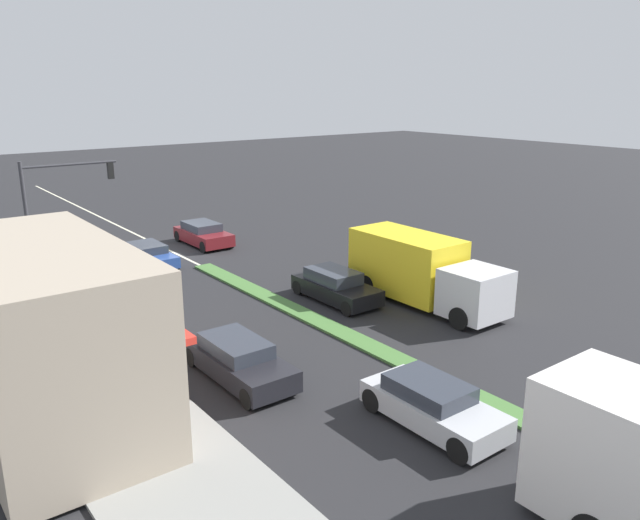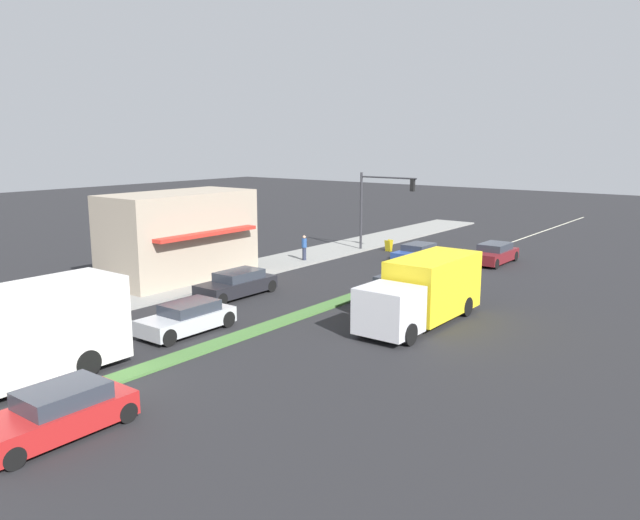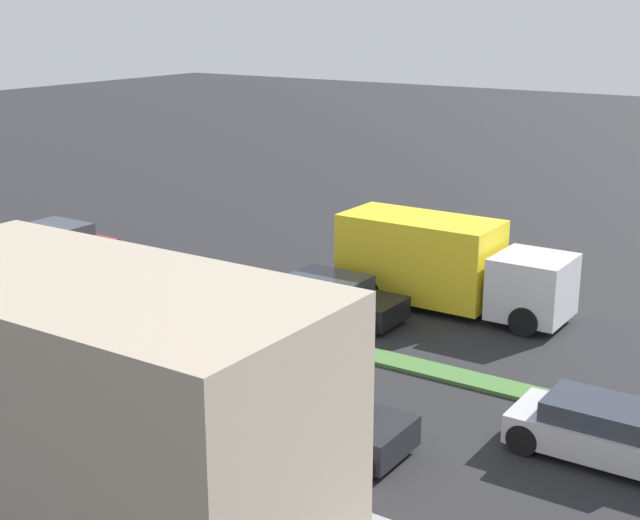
# 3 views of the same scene
# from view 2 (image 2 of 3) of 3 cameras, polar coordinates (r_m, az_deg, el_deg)

# --- Properties ---
(ground_plane) EXTENTS (160.00, 160.00, 0.00)m
(ground_plane) POSITION_cam_2_polar(r_m,az_deg,el_deg) (28.52, -2.67, -5.43)
(ground_plane) COLOR #232326
(sidewalk_right) EXTENTS (4.00, 73.00, 0.12)m
(sidewalk_right) POSITION_cam_2_polar(r_m,az_deg,el_deg) (34.50, -14.74, -2.78)
(sidewalk_right) COLOR gray
(sidewalk_right) RESTS_ON ground
(median_strip) EXTENTS (0.90, 46.00, 0.10)m
(median_strip) POSITION_cam_2_polar(r_m,az_deg,el_deg) (22.74, -17.66, -10.14)
(median_strip) COLOR #477538
(median_strip) RESTS_ON ground
(lane_marking_center) EXTENTS (0.16, 60.00, 0.01)m
(lane_marking_center) POSITION_cam_2_polar(r_m,az_deg,el_deg) (43.47, 12.79, 0.02)
(lane_marking_center) COLOR beige
(lane_marking_center) RESTS_ON ground
(building_corner_store) EXTENTS (4.84, 8.77, 4.97)m
(building_corner_store) POSITION_cam_2_polar(r_m,az_deg,el_deg) (36.92, -12.74, 2.22)
(building_corner_store) COLOR tan
(building_corner_store) RESTS_ON sidewalk_right
(traffic_signal_main) EXTENTS (4.59, 0.34, 5.60)m
(traffic_signal_main) POSITION_cam_2_polar(r_m,az_deg,el_deg) (44.93, 5.32, 5.61)
(traffic_signal_main) COLOR #333338
(traffic_signal_main) RESTS_ON sidewalk_right
(pedestrian) EXTENTS (0.34, 0.34, 1.67)m
(pedestrian) POSITION_cam_2_polar(r_m,az_deg,el_deg) (41.53, -1.45, 1.18)
(pedestrian) COLOR #282D42
(pedestrian) RESTS_ON sidewalk_right
(warning_aframe_sign) EXTENTS (0.45, 0.53, 0.84)m
(warning_aframe_sign) POSITION_cam_2_polar(r_m,az_deg,el_deg) (45.84, 6.30, 1.32)
(warning_aframe_sign) COLOR yellow
(warning_aframe_sign) RESTS_ON ground
(delivery_truck) EXTENTS (2.44, 7.50, 2.87)m
(delivery_truck) POSITION_cam_2_polar(r_m,az_deg,el_deg) (28.01, 9.46, -2.76)
(delivery_truck) COLOR silver
(delivery_truck) RESTS_ON ground
(hatchback_red) EXTENTS (1.87, 4.10, 1.35)m
(hatchback_red) POSITION_cam_2_polar(r_m,az_deg,el_deg) (19.06, -22.81, -12.75)
(hatchback_red) COLOR #AD1E1E
(hatchback_red) RESTS_ON ground
(suv_black) EXTENTS (1.82, 4.33, 1.37)m
(suv_black) POSITION_cam_2_polar(r_m,az_deg,el_deg) (31.56, 6.99, -2.66)
(suv_black) COLOR black
(suv_black) RESTS_ON ground
(sedan_maroon) EXTENTS (1.91, 4.23, 1.33)m
(sedan_maroon) POSITION_cam_2_polar(r_m,az_deg,el_deg) (42.65, 15.60, 0.56)
(sedan_maroon) COLOR maroon
(sedan_maroon) RESTS_ON ground
(coupe_blue) EXTENTS (1.90, 3.90, 1.16)m
(coupe_blue) POSITION_cam_2_polar(r_m,az_deg,el_deg) (42.44, 8.91, 0.67)
(coupe_blue) COLOR #284793
(coupe_blue) RESTS_ON ground
(sedan_dark) EXTENTS (1.80, 4.47, 1.32)m
(sedan_dark) POSITION_cam_2_polar(r_m,az_deg,el_deg) (32.76, -7.61, -2.20)
(sedan_dark) COLOR black
(sedan_dark) RESTS_ON ground
(sedan_silver) EXTENTS (1.80, 4.16, 1.29)m
(sedan_silver) POSITION_cam_2_polar(r_m,az_deg,el_deg) (26.99, -12.04, -5.21)
(sedan_silver) COLOR #B7BABF
(sedan_silver) RESTS_ON ground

